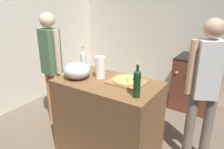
% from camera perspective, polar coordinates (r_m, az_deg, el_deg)
% --- Properties ---
extents(ground_plane, '(4.47, 3.27, 0.02)m').
position_cam_1_polar(ground_plane, '(3.39, 6.39, -12.63)').
color(ground_plane, '#6B5B4C').
extents(kitchen_wall_rear, '(4.47, 0.10, 2.60)m').
position_cam_1_polar(kitchen_wall_rear, '(4.18, 15.97, 12.23)').
color(kitchen_wall_rear, silver).
rests_on(kitchen_wall_rear, ground_plane).
extents(kitchen_wall_left, '(0.10, 3.27, 2.60)m').
position_cam_1_polar(kitchen_wall_left, '(4.16, -18.54, 11.94)').
color(kitchen_wall_left, silver).
rests_on(kitchen_wall_left, ground_plane).
extents(counter, '(1.15, 0.67, 0.93)m').
position_cam_1_polar(counter, '(2.57, -1.24, -11.50)').
color(counter, brown).
rests_on(counter, ground_plane).
extents(cutting_board, '(0.40, 0.32, 0.02)m').
position_cam_1_polar(cutting_board, '(2.33, 3.98, -1.93)').
color(cutting_board, '#9E7247').
rests_on(cutting_board, counter).
extents(pizza, '(0.32, 0.32, 0.03)m').
position_cam_1_polar(pizza, '(2.32, 4.01, -1.46)').
color(pizza, tan).
rests_on(pizza, cutting_board).
extents(mixing_bowl, '(0.31, 0.31, 0.19)m').
position_cam_1_polar(mixing_bowl, '(2.46, -9.27, 1.06)').
color(mixing_bowl, '#B2B2B7').
rests_on(mixing_bowl, counter).
extents(paper_towel_roll, '(0.11, 0.11, 0.26)m').
position_cam_1_polar(paper_towel_roll, '(2.44, -3.16, 1.95)').
color(paper_towel_roll, white).
rests_on(paper_towel_roll, counter).
extents(wine_bottle_green, '(0.07, 0.07, 0.31)m').
position_cam_1_polar(wine_bottle_green, '(2.66, -7.60, 3.66)').
color(wine_bottle_green, silver).
rests_on(wine_bottle_green, counter).
extents(wine_bottle_clear, '(0.07, 0.07, 0.33)m').
position_cam_1_polar(wine_bottle_clear, '(1.96, 6.66, -2.13)').
color(wine_bottle_clear, '#143819').
rests_on(wine_bottle_clear, counter).
extents(stove, '(0.68, 0.64, 0.93)m').
position_cam_1_polar(stove, '(3.86, 21.47, -2.10)').
color(stove, brown).
rests_on(stove, ground_plane).
extents(person_in_stripes, '(0.39, 0.22, 1.63)m').
position_cam_1_polar(person_in_stripes, '(3.07, -15.79, 2.74)').
color(person_in_stripes, '#D88C4C').
rests_on(person_in_stripes, ground_plane).
extents(person_in_red, '(0.37, 0.28, 1.63)m').
position_cam_1_polar(person_in_red, '(2.44, 23.52, -2.60)').
color(person_in_red, slate).
rests_on(person_in_red, ground_plane).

